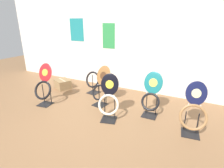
{
  "coord_description": "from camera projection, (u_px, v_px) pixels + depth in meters",
  "views": [
    {
      "loc": [
        1.81,
        -2.1,
        1.75
      ],
      "look_at": [
        0.28,
        0.9,
        0.55
      ],
      "focal_mm": 28.0,
      "sensor_mm": 36.0,
      "label": 1
    }
  ],
  "objects": [
    {
      "name": "toilet_seat_display_crimson_swirl",
      "position": [
        44.0,
        86.0,
        3.81
      ],
      "size": [
        0.45,
        0.4,
        0.91
      ],
      "color": "black",
      "rests_on": "ground_plane"
    },
    {
      "name": "toilet_seat_display_teal_sax",
      "position": [
        151.0,
        97.0,
        3.35
      ],
      "size": [
        0.36,
        0.34,
        0.87
      ],
      "color": "black",
      "rests_on": "ground_plane"
    },
    {
      "name": "storage_box",
      "position": [
        63.0,
        84.0,
        4.85
      ],
      "size": [
        0.53,
        0.49,
        0.25
      ],
      "color": "#93754C",
      "rests_on": "ground_plane"
    },
    {
      "name": "wall_back",
      "position": [
        124.0,
        40.0,
        4.51
      ],
      "size": [
        8.0,
        0.07,
        2.6
      ],
      "color": "silver",
      "rests_on": "ground_plane"
    },
    {
      "name": "ground_plane",
      "position": [
        75.0,
        126.0,
        3.13
      ],
      "size": [
        14.0,
        14.0,
        0.0
      ],
      "primitive_type": "plane",
      "color": "#8E6642"
    },
    {
      "name": "toilet_seat_display_jazz_black",
      "position": [
        109.0,
        99.0,
        3.2
      ],
      "size": [
        0.43,
        0.38,
        0.88
      ],
      "color": "black",
      "rests_on": "ground_plane"
    },
    {
      "name": "toilet_seat_display_navy_moon",
      "position": [
        194.0,
        112.0,
        2.77
      ],
      "size": [
        0.45,
        0.31,
        0.89
      ],
      "color": "black",
      "rests_on": "ground_plane"
    },
    {
      "name": "toilet_seat_display_white_plain",
      "position": [
        93.0,
        77.0,
        4.44
      ],
      "size": [
        0.44,
        0.31,
        0.97
      ],
      "color": "black",
      "rests_on": "ground_plane"
    },
    {
      "name": "toilet_seat_display_woodgrain",
      "position": [
        101.0,
        87.0,
        3.81
      ],
      "size": [
        0.41,
        0.41,
        0.86
      ],
      "color": "black",
      "rests_on": "ground_plane"
    }
  ]
}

